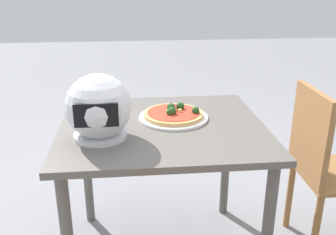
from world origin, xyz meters
TOP-DOWN VIEW (x-y plane):
  - dining_table at (0.00, 0.00)m, footprint 0.95×0.84m
  - pizza_plate at (-0.06, -0.07)m, footprint 0.34×0.34m
  - pizza at (-0.06, -0.07)m, footprint 0.29×0.29m
  - motorcycle_helmet at (0.28, 0.12)m, footprint 0.28×0.28m
  - chair_side at (-0.84, -0.01)m, footprint 0.41×0.41m

SIDE VIEW (x-z plane):
  - chair_side at x=-0.84m, z-range 0.06..0.96m
  - dining_table at x=0.00m, z-range 0.28..1.03m
  - pizza_plate at x=-0.06m, z-range 0.76..0.77m
  - pizza at x=-0.06m, z-range 0.76..0.81m
  - motorcycle_helmet at x=0.28m, z-range 0.75..1.03m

